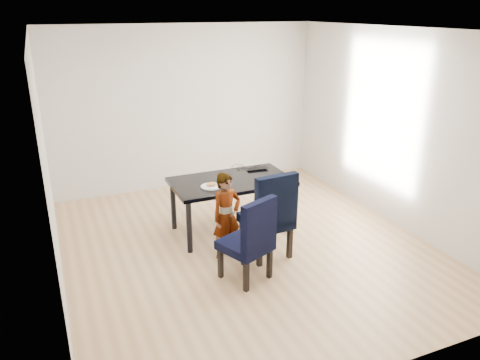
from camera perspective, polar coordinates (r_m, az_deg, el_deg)
name	(u,v)px	position (r m, az deg, el deg)	size (l,w,h in m)	color
floor	(246,246)	(6.17, 0.73, -8.06)	(4.50, 5.00, 0.01)	tan
ceiling	(247,29)	(5.44, 0.87, 17.95)	(4.50, 5.00, 0.01)	white
wall_back	(186,108)	(7.95, -6.60, 8.71)	(4.50, 0.01, 2.70)	silver
wall_front	(382,233)	(3.66, 16.93, -6.18)	(4.50, 0.01, 2.70)	white
wall_left	(47,170)	(5.21, -22.52, 1.09)	(0.01, 5.00, 2.70)	silver
wall_right	(395,129)	(6.86, 18.40, 5.96)	(0.01, 5.00, 2.70)	silver
dining_table	(231,205)	(6.42, -1.05, -3.12)	(1.60, 0.90, 0.75)	black
chair_left	(245,238)	(5.27, 0.63, -7.06)	(0.49, 0.51, 1.01)	black
chair_right	(266,213)	(5.75, 3.20, -4.03)	(0.54, 0.56, 1.12)	black
child	(227,216)	(5.69, -1.65, -4.44)	(0.40, 0.26, 1.09)	#FC3215
plate	(211,187)	(6.04, -3.59, -0.80)	(0.26, 0.26, 0.01)	silver
sandwich	(211,184)	(6.02, -3.51, -0.51)	(0.14, 0.06, 0.06)	#CC8A48
laptop	(256,168)	(6.72, 2.00, 1.49)	(0.31, 0.20, 0.02)	black
cable_tangle	(242,169)	(6.70, 0.27, 1.36)	(0.16, 0.16, 0.01)	black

